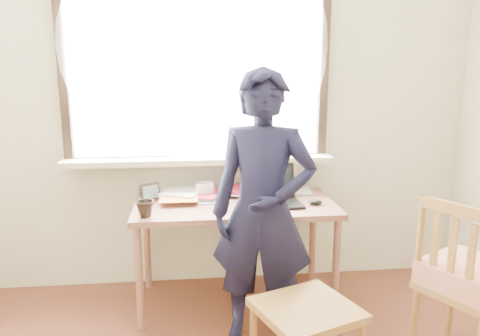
{
  "coord_description": "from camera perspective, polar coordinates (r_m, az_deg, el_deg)",
  "views": [
    {
      "loc": [
        -0.27,
        -1.28,
        1.57
      ],
      "look_at": [
        -0.02,
        0.95,
        1.08
      ],
      "focal_mm": 35.0,
      "sensor_mm": 36.0,
      "label": 1
    }
  ],
  "objects": [
    {
      "name": "person",
      "position": [
        2.58,
        2.82,
        -5.4
      ],
      "size": [
        0.66,
        0.52,
        1.57
      ],
      "primitive_type": "imported",
      "rotation": [
        0.0,
        0.0,
        -0.29
      ],
      "color": "black",
      "rests_on": "ground"
    },
    {
      "name": "laptop",
      "position": [
        3.04,
        3.83,
        -3.25
      ],
      "size": [
        0.38,
        0.31,
        0.24
      ],
      "color": "black",
      "rests_on": "desk"
    },
    {
      "name": "mouse",
      "position": [
        3.04,
        9.17,
        -4.15
      ],
      "size": [
        0.09,
        0.06,
        0.03
      ],
      "primitive_type": "ellipsoid",
      "color": "black",
      "rests_on": "desk"
    },
    {
      "name": "mug_white",
      "position": [
        3.17,
        -4.31,
        -2.68
      ],
      "size": [
        0.19,
        0.19,
        0.1
      ],
      "primitive_type": "imported",
      "rotation": [
        0.0,
        0.0,
        0.85
      ],
      "color": "white",
      "rests_on": "desk"
    },
    {
      "name": "work_chair",
      "position": [
        2.38,
        8.08,
        -17.82
      ],
      "size": [
        0.56,
        0.55,
        0.45
      ],
      "color": "olive",
      "rests_on": "ground"
    },
    {
      "name": "desk",
      "position": [
        3.07,
        -0.59,
        -5.56
      ],
      "size": [
        1.3,
        0.65,
        0.7
      ],
      "color": "#8E5C47",
      "rests_on": "ground"
    },
    {
      "name": "picture_frame",
      "position": [
        3.13,
        -10.92,
        -3.03
      ],
      "size": [
        0.13,
        0.08,
        0.11
      ],
      "color": "black",
      "rests_on": "desk"
    },
    {
      "name": "book_b",
      "position": [
        3.33,
        5.71,
        -2.73
      ],
      "size": [
        0.19,
        0.25,
        0.02
      ],
      "primitive_type": "imported",
      "rotation": [
        0.0,
        0.0,
        -0.12
      ],
      "color": "white",
      "rests_on": "desk"
    },
    {
      "name": "mug_dark",
      "position": [
        2.82,
        -11.49,
        -4.9
      ],
      "size": [
        0.15,
        0.15,
        0.1
      ],
      "primitive_type": "imported",
      "rotation": [
        0.0,
        0.0,
        -0.56
      ],
      "color": "black",
      "rests_on": "desk"
    },
    {
      "name": "room_shell",
      "position": [
        1.5,
        3.21,
        14.79
      ],
      "size": [
        3.52,
        4.02,
        2.61
      ],
      "color": "beige",
      "rests_on": "ground"
    },
    {
      "name": "book_a",
      "position": [
        3.23,
        -6.99,
        -3.18
      ],
      "size": [
        0.28,
        0.34,
        0.03
      ],
      "primitive_type": "imported",
      "rotation": [
        0.0,
        0.0,
        -0.21
      ],
      "color": "white",
      "rests_on": "desk"
    },
    {
      "name": "desk_clutter",
      "position": [
        3.21,
        -5.34,
        -2.98
      ],
      "size": [
        0.97,
        0.48,
        0.05
      ],
      "color": "white",
      "rests_on": "desk"
    },
    {
      "name": "side_chair",
      "position": [
        2.78,
        25.98,
        -12.02
      ],
      "size": [
        0.56,
        0.57,
        0.92
      ],
      "color": "olive",
      "rests_on": "ground"
    }
  ]
}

